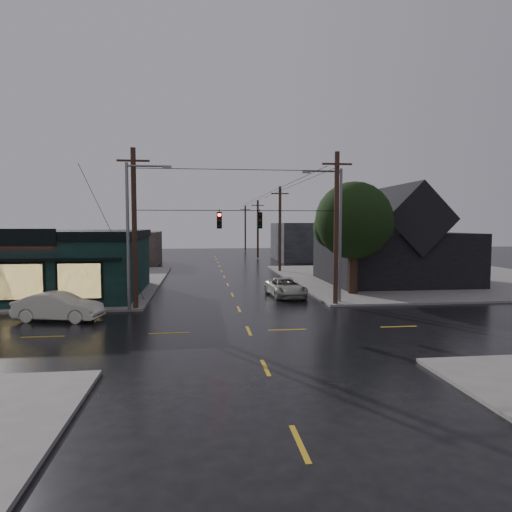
{
  "coord_description": "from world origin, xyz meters",
  "views": [
    {
      "loc": [
        -2.4,
        -22.73,
        5.43
      ],
      "look_at": [
        0.97,
        4.92,
        3.48
      ],
      "focal_mm": 32.0,
      "sensor_mm": 36.0,
      "label": 1
    }
  ],
  "objects": [
    {
      "name": "ground_plane",
      "position": [
        0.0,
        0.0,
        0.0
      ],
      "size": [
        160.0,
        160.0,
        0.0
      ],
      "primitive_type": "plane",
      "color": "black"
    },
    {
      "name": "pizza_shop",
      "position": [
        -15.0,
        12.94,
        2.56
      ],
      "size": [
        16.3,
        12.34,
        4.9
      ],
      "color": "black",
      "rests_on": "ground"
    },
    {
      "name": "sidewalk_ne",
      "position": [
        20.0,
        20.0,
        0.07
      ],
      "size": [
        28.0,
        28.0,
        0.15
      ],
      "primitive_type": "cube",
      "color": "slate",
      "rests_on": "ground"
    },
    {
      "name": "bg_building_west",
      "position": [
        -14.0,
        40.0,
        2.2
      ],
      "size": [
        12.0,
        10.0,
        4.4
      ],
      "primitive_type": "cube",
      "color": "#392F29",
      "rests_on": "ground"
    },
    {
      "name": "span_signal_assembly",
      "position": [
        0.1,
        6.5,
        5.7
      ],
      "size": [
        13.0,
        0.48,
        1.23
      ],
      "color": "black",
      "rests_on": "ground"
    },
    {
      "name": "sidewalk_nw",
      "position": [
        -20.0,
        20.0,
        0.07
      ],
      "size": [
        28.0,
        28.0,
        0.15
      ],
      "primitive_type": "cube",
      "color": "slate",
      "rests_on": "ground"
    },
    {
      "name": "utility_pole_far_a",
      "position": [
        6.5,
        28.0,
        0.0
      ],
      "size": [
        2.0,
        0.32,
        9.65
      ],
      "primitive_type": null,
      "color": "black",
      "rests_on": "ground"
    },
    {
      "name": "streetlight_nw",
      "position": [
        -6.8,
        5.8,
        0.0
      ],
      "size": [
        5.4,
        0.3,
        9.15
      ],
      "primitive_type": null,
      "color": "slate",
      "rests_on": "ground"
    },
    {
      "name": "streetlight_ne",
      "position": [
        7.0,
        7.2,
        0.0
      ],
      "size": [
        5.4,
        0.3,
        9.15
      ],
      "primitive_type": null,
      "color": "slate",
      "rests_on": "ground"
    },
    {
      "name": "bg_building_east",
      "position": [
        16.0,
        45.0,
        2.8
      ],
      "size": [
        14.0,
        12.0,
        5.6
      ],
      "primitive_type": "cube",
      "color": "black",
      "rests_on": "ground"
    },
    {
      "name": "suv_silver",
      "position": [
        3.89,
        10.6,
        0.7
      ],
      "size": [
        2.77,
        5.25,
        1.41
      ],
      "primitive_type": "imported",
      "rotation": [
        0.0,
        0.0,
        0.09
      ],
      "color": "#A2A296",
      "rests_on": "ground"
    },
    {
      "name": "utility_pole_far_b",
      "position": [
        6.5,
        48.0,
        0.0
      ],
      "size": [
        2.0,
        0.32,
        9.15
      ],
      "primitive_type": null,
      "color": "black",
      "rests_on": "ground"
    },
    {
      "name": "utility_pole_ne",
      "position": [
        6.5,
        6.5,
        0.0
      ],
      "size": [
        2.0,
        0.32,
        10.15
      ],
      "primitive_type": null,
      "color": "black",
      "rests_on": "ground"
    },
    {
      "name": "corner_tree",
      "position": [
        9.16,
        10.74,
        5.68
      ],
      "size": [
        5.88,
        5.88,
        8.5
      ],
      "color": "black",
      "rests_on": "ground"
    },
    {
      "name": "ne_building",
      "position": [
        15.0,
        17.0,
        4.47
      ],
      "size": [
        12.6,
        11.6,
        8.75
      ],
      "color": "black",
      "rests_on": "ground"
    },
    {
      "name": "sedan_cream",
      "position": [
        -10.37,
        3.79,
        0.79
      ],
      "size": [
        5.07,
        2.67,
        1.59
      ],
      "primitive_type": "imported",
      "rotation": [
        0.0,
        0.0,
        1.36
      ],
      "color": "beige",
      "rests_on": "ground"
    },
    {
      "name": "utility_pole_nw",
      "position": [
        -6.5,
        6.5,
        0.0
      ],
      "size": [
        2.0,
        0.32,
        10.15
      ],
      "primitive_type": null,
      "color": "black",
      "rests_on": "ground"
    },
    {
      "name": "utility_pole_far_c",
      "position": [
        6.5,
        68.0,
        0.0
      ],
      "size": [
        2.0,
        0.32,
        9.15
      ],
      "primitive_type": null,
      "color": "black",
      "rests_on": "ground"
    }
  ]
}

